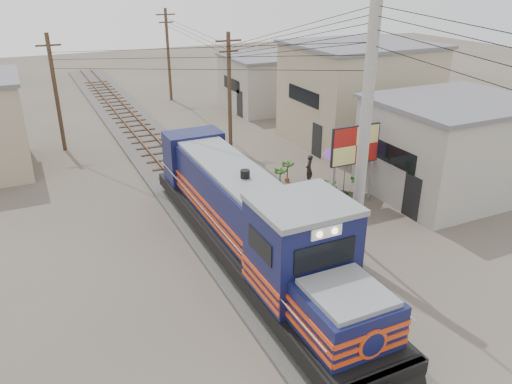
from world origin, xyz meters
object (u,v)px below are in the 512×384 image
billboard (355,147)px  vendor (309,169)px  market_umbrella (346,150)px  locomotive (252,222)px

billboard → vendor: 3.82m
market_umbrella → vendor: (-0.82, 1.99, -1.56)m
locomotive → vendor: size_ratio=10.17×
market_umbrella → vendor: 2.66m
vendor → billboard: bearing=55.0°
market_umbrella → vendor: market_umbrella is taller
locomotive → billboard: locomotive is taller
locomotive → market_umbrella: (6.78, 3.80, 0.63)m
billboard → vendor: bearing=98.3°
locomotive → market_umbrella: 7.80m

